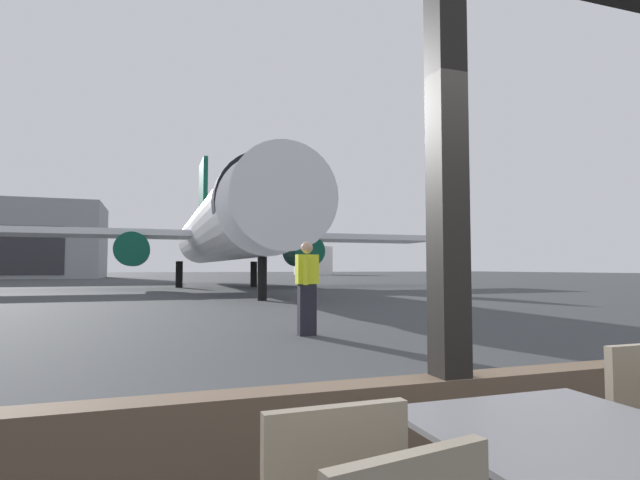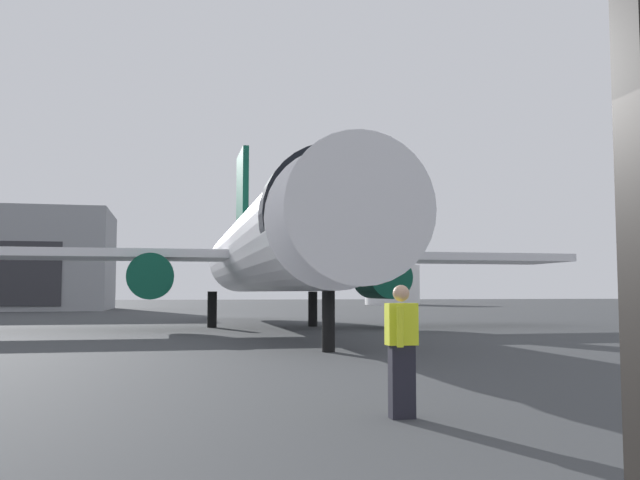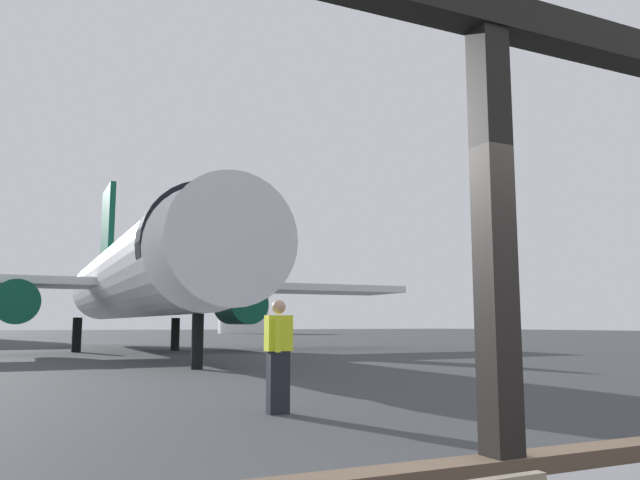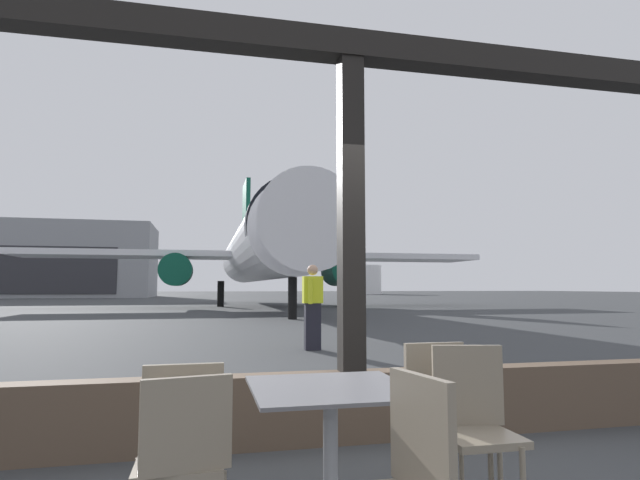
{
  "view_description": "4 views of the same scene",
  "coord_description": "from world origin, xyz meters",
  "views": [
    {
      "loc": [
        -1.78,
        -2.73,
        1.25
      ],
      "look_at": [
        3.33,
        12.44,
        2.15
      ],
      "focal_mm": 27.82,
      "sensor_mm": 36.0,
      "label": 1
    },
    {
      "loc": [
        -2.01,
        -2.59,
        1.64
      ],
      "look_at": [
        2.15,
        16.9,
        3.15
      ],
      "focal_mm": 38.74,
      "sensor_mm": 36.0,
      "label": 2
    },
    {
      "loc": [
        -2.69,
        -3.12,
        1.37
      ],
      "look_at": [
        4.94,
        13.1,
        3.75
      ],
      "focal_mm": 35.43,
      "sensor_mm": 36.0,
      "label": 3
    },
    {
      "loc": [
        -1.22,
        -4.23,
        1.28
      ],
      "look_at": [
        2.82,
        13.74,
        2.97
      ],
      "focal_mm": 28.74,
      "sensor_mm": 36.0,
      "label": 4
    }
  ],
  "objects": [
    {
      "name": "ground_plane",
      "position": [
        0.0,
        40.0,
        0.0
      ],
      "size": [
        220.0,
        220.0,
        0.0
      ],
      "primitive_type": "plane",
      "color": "#383A3D"
    },
    {
      "name": "window_frame",
      "position": [
        0.0,
        0.0,
        1.3
      ],
      "size": [
        8.56,
        0.24,
        3.54
      ],
      "color": "brown",
      "rests_on": "ground"
    },
    {
      "name": "airplane",
      "position": [
        2.22,
        27.57,
        3.58
      ],
      "size": [
        29.23,
        30.41,
        10.51
      ],
      "color": "silver",
      "rests_on": "ground"
    },
    {
      "name": "ground_crew_worker",
      "position": [
        0.95,
        6.13,
        0.9
      ],
      "size": [
        0.4,
        0.53,
        1.74
      ],
      "color": "black",
      "rests_on": "ground"
    },
    {
      "name": "fuel_storage_tank",
      "position": [
        26.52,
        85.05,
        2.59
      ],
      "size": [
        7.26,
        7.26,
        5.18
      ],
      "primitive_type": "cylinder",
      "color": "white",
      "rests_on": "ground"
    }
  ]
}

